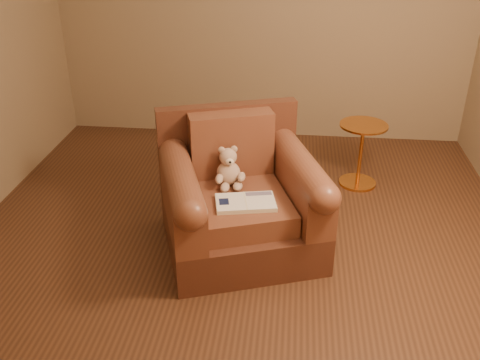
# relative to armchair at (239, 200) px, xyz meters

# --- Properties ---
(floor) EXTENTS (4.00, 4.00, 0.00)m
(floor) POSITION_rel_armchair_xyz_m (0.01, 0.01, -0.35)
(floor) COLOR #502E1B
(floor) RESTS_ON ground
(armchair) EXTENTS (1.26, 1.23, 0.91)m
(armchair) POSITION_rel_armchair_xyz_m (0.00, 0.00, 0.00)
(armchair) COLOR #522A1B
(armchair) RESTS_ON floor
(teddy_bear) EXTENTS (0.20, 0.24, 0.28)m
(teddy_bear) POSITION_rel_armchair_xyz_m (-0.08, 0.06, 0.19)
(teddy_bear) COLOR tan
(teddy_bear) RESTS_ON armchair
(guidebook) EXTENTS (0.42, 0.30, 0.03)m
(guidebook) POSITION_rel_armchair_xyz_m (0.06, -0.20, 0.10)
(guidebook) COLOR beige
(guidebook) RESTS_ON armchair
(side_table) EXTENTS (0.39, 0.39, 0.55)m
(side_table) POSITION_rel_armchair_xyz_m (0.92, 0.98, -0.05)
(side_table) COLOR #DD8E3C
(side_table) RESTS_ON floor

